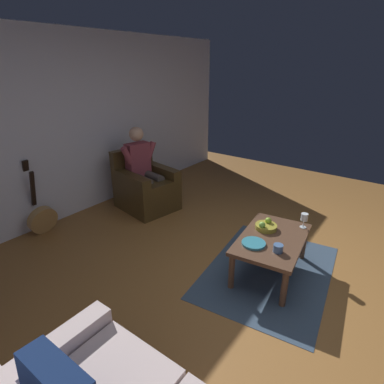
{
  "coord_description": "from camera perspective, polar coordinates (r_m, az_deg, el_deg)",
  "views": [
    {
      "loc": [
        2.77,
        0.85,
        2.09
      ],
      "look_at": [
        -0.15,
        -1.32,
        0.58
      ],
      "focal_mm": 29.04,
      "sensor_mm": 36.0,
      "label": 1
    }
  ],
  "objects": [
    {
      "name": "decorative_dish",
      "position": [
        3.18,
        11.24,
        -9.22
      ],
      "size": [
        0.24,
        0.24,
        0.02
      ],
      "primitive_type": "cylinder",
      "color": "teal",
      "rests_on": "coffee_table"
    },
    {
      "name": "rug",
      "position": [
        3.57,
        13.86,
        -13.9
      ],
      "size": [
        1.82,
        1.42,
        0.01
      ],
      "primitive_type": "cube",
      "rotation": [
        0.0,
        0.0,
        0.13
      ],
      "color": "#36495D",
      "rests_on": "ground"
    },
    {
      "name": "wine_glass_near",
      "position": [
        3.59,
        19.93,
        -4.51
      ],
      "size": [
        0.07,
        0.07,
        0.17
      ],
      "color": "silver",
      "rests_on": "coffee_table"
    },
    {
      "name": "guitar",
      "position": [
        4.53,
        -25.84,
        -4.22
      ],
      "size": [
        0.37,
        0.28,
        0.98
      ],
      "color": "#A98048",
      "rests_on": "ground"
    },
    {
      "name": "person_seated",
      "position": [
        4.73,
        -9.01,
        4.67
      ],
      "size": [
        0.62,
        0.62,
        1.24
      ],
      "rotation": [
        0.0,
        0.0,
        -0.17
      ],
      "color": "brown",
      "rests_on": "ground"
    },
    {
      "name": "armchair",
      "position": [
        4.82,
        -8.59,
        0.72
      ],
      "size": [
        0.83,
        0.93,
        0.89
      ],
      "rotation": [
        0.0,
        0.0,
        -0.17
      ],
      "color": "#3F2F16",
      "rests_on": "ground"
    },
    {
      "name": "candle_jar",
      "position": [
        3.11,
        15.53,
        -9.93
      ],
      "size": [
        0.09,
        0.09,
        0.08
      ],
      "primitive_type": "cylinder",
      "color": "#466491",
      "rests_on": "coffee_table"
    },
    {
      "name": "ground_plane",
      "position": [
        3.57,
        16.27,
        -14.33
      ],
      "size": [
        7.36,
        7.36,
        0.0
      ],
      "primitive_type": "plane",
      "color": "#92602E"
    },
    {
      "name": "fruit_bowl",
      "position": [
        3.48,
        13.41,
        -6.09
      ],
      "size": [
        0.23,
        0.23,
        0.11
      ],
      "color": "olive",
      "rests_on": "coffee_table"
    },
    {
      "name": "coffee_table",
      "position": [
        3.38,
        14.43,
        -8.96
      ],
      "size": [
        1.05,
        0.74,
        0.42
      ],
      "rotation": [
        0.0,
        0.0,
        0.13
      ],
      "color": "brown",
      "rests_on": "ground"
    },
    {
      "name": "wall_back",
      "position": [
        4.89,
        -18.46,
        11.76
      ],
      "size": [
        6.23,
        0.06,
        2.53
      ],
      "primitive_type": "cube",
      "color": "silver",
      "rests_on": "ground"
    }
  ]
}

